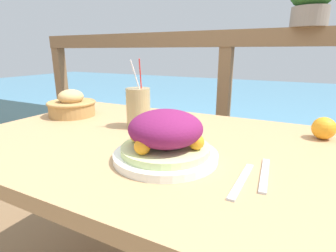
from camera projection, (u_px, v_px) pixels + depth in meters
patio_table at (154, 165)px, 0.88m from camera, size 1.26×0.83×0.75m
railing_fence at (225, 83)px, 1.54m from camera, size 2.80×0.08×1.14m
sea_backdrop at (268, 109)px, 3.85m from camera, size 12.00×4.00×0.42m
salad_plate at (166, 139)px, 0.68m from camera, size 0.27×0.27×0.13m
drink_glass at (138, 108)px, 0.97m from camera, size 0.09×0.09×0.25m
bread_basket at (72, 105)px, 1.15m from camera, size 0.21×0.21×0.12m
fork at (242, 180)px, 0.57m from camera, size 0.02×0.18×0.00m
knife at (265, 174)px, 0.60m from camera, size 0.03×0.18×0.00m
orange_near_basket at (324, 128)px, 0.84m from camera, size 0.07×0.07×0.07m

